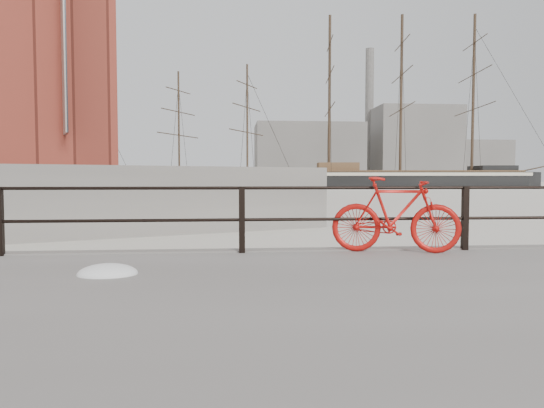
# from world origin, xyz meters

# --- Properties ---
(ground) EXTENTS (400.00, 400.00, 0.00)m
(ground) POSITION_xyz_m (0.00, 0.00, 0.00)
(ground) COLOR white
(ground) RESTS_ON ground
(guardrail) EXTENTS (28.00, 0.10, 1.00)m
(guardrail) POSITION_xyz_m (0.00, -0.15, 0.85)
(guardrail) COLOR black
(guardrail) RESTS_ON promenade
(bicycle) EXTENTS (1.92, 0.75, 1.15)m
(bicycle) POSITION_xyz_m (-1.18, -0.32, 0.93)
(bicycle) COLOR red
(bicycle) RESTS_ON promenade
(barque_black) EXTENTS (62.07, 26.12, 34.10)m
(barque_black) POSITION_xyz_m (28.99, 83.75, 0.00)
(barque_black) COLOR black
(barque_black) RESTS_ON ground
(schooner_mid) EXTENTS (32.42, 25.32, 21.47)m
(schooner_mid) POSITION_xyz_m (-6.83, 77.65, 0.00)
(schooner_mid) COLOR silver
(schooner_mid) RESTS_ON ground
(schooner_left) EXTENTS (23.37, 10.91, 17.75)m
(schooner_left) POSITION_xyz_m (-31.61, 74.08, 0.00)
(schooner_left) COLOR beige
(schooner_left) RESTS_ON ground
(industrial_west) EXTENTS (32.00, 18.00, 18.00)m
(industrial_west) POSITION_xyz_m (20.00, 140.00, 9.00)
(industrial_west) COLOR gray
(industrial_west) RESTS_ON ground
(industrial_mid) EXTENTS (26.00, 20.00, 24.00)m
(industrial_mid) POSITION_xyz_m (55.00, 145.00, 12.00)
(industrial_mid) COLOR gray
(industrial_mid) RESTS_ON ground
(industrial_east) EXTENTS (20.00, 16.00, 14.00)m
(industrial_east) POSITION_xyz_m (78.00, 150.00, 7.00)
(industrial_east) COLOR gray
(industrial_east) RESTS_ON ground
(smokestack) EXTENTS (2.80, 2.80, 44.00)m
(smokestack) POSITION_xyz_m (42.00, 150.00, 22.00)
(smokestack) COLOR gray
(smokestack) RESTS_ON ground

